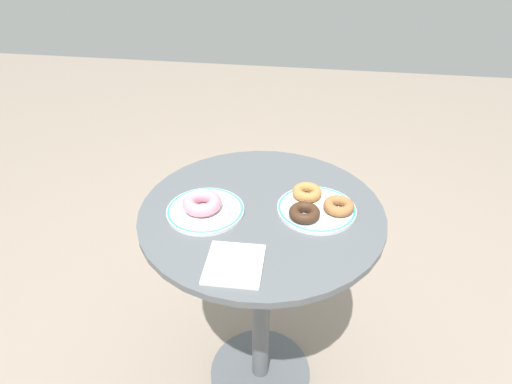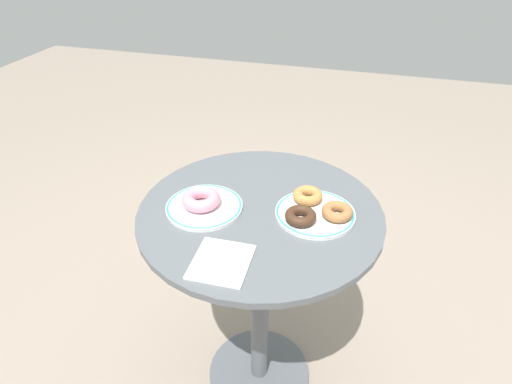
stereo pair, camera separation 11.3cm
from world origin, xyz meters
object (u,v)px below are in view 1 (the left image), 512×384
(cafe_table, at_px, (261,275))
(plate_left, at_px, (205,210))
(donut_chocolate, at_px, (304,213))
(paper_napkin, at_px, (234,264))
(donut_cinnamon, at_px, (339,206))
(plate_right, at_px, (317,209))
(donut_pink_frosted, at_px, (202,203))
(donut_old_fashioned, at_px, (307,192))

(cafe_table, height_order, plate_left, plate_left)
(donut_chocolate, xyz_separation_m, paper_napkin, (-0.14, -0.19, -0.02))
(donut_cinnamon, bearing_deg, paper_napkin, -134.69)
(cafe_table, height_order, plate_right, plate_right)
(plate_left, height_order, plate_right, same)
(cafe_table, distance_m, plate_left, 0.29)
(donut_pink_frosted, xyz_separation_m, donut_old_fashioned, (0.26, 0.10, -0.00))
(cafe_table, bearing_deg, paper_napkin, -97.64)
(cafe_table, xyz_separation_m, donut_pink_frosted, (-0.15, -0.04, 0.27))
(donut_chocolate, distance_m, paper_napkin, 0.23)
(plate_left, height_order, donut_cinnamon, donut_cinnamon)
(donut_cinnamon, xyz_separation_m, paper_napkin, (-0.23, -0.23, -0.02))
(donut_old_fashioned, xyz_separation_m, paper_napkin, (-0.14, -0.28, -0.02))
(plate_right, height_order, donut_cinnamon, donut_cinnamon)
(donut_pink_frosted, distance_m, donut_old_fashioned, 0.28)
(plate_left, distance_m, plate_right, 0.29)
(donut_pink_frosted, relative_size, donut_old_fashioned, 1.29)
(plate_left, xyz_separation_m, paper_napkin, (0.11, -0.18, -0.00))
(plate_left, xyz_separation_m, plate_right, (0.28, 0.05, 0.00))
(donut_chocolate, bearing_deg, plate_right, 57.49)
(cafe_table, distance_m, donut_chocolate, 0.29)
(plate_right, relative_size, donut_chocolate, 2.62)
(donut_cinnamon, bearing_deg, plate_left, -172.13)
(donut_chocolate, bearing_deg, cafe_table, 163.84)
(plate_right, height_order, donut_chocolate, donut_chocolate)
(donut_pink_frosted, bearing_deg, cafe_table, 13.88)
(cafe_table, bearing_deg, plate_right, 5.67)
(donut_cinnamon, distance_m, paper_napkin, 0.32)
(donut_pink_frosted, relative_size, paper_napkin, 0.73)
(plate_left, bearing_deg, donut_old_fashioned, 20.98)
(cafe_table, relative_size, donut_chocolate, 9.31)
(cafe_table, relative_size, plate_left, 3.63)
(donut_old_fashioned, bearing_deg, plate_right, -58.67)
(cafe_table, distance_m, plate_right, 0.28)
(plate_right, bearing_deg, donut_cinnamon, -3.87)
(donut_old_fashioned, relative_size, donut_chocolate, 1.00)
(donut_pink_frosted, distance_m, paper_napkin, 0.22)
(cafe_table, height_order, paper_napkin, paper_napkin)
(cafe_table, xyz_separation_m, plate_left, (-0.14, -0.04, 0.25))
(plate_right, relative_size, paper_napkin, 1.49)
(donut_old_fashioned, bearing_deg, cafe_table, -151.55)
(donut_pink_frosted, height_order, donut_old_fashioned, donut_pink_frosted)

